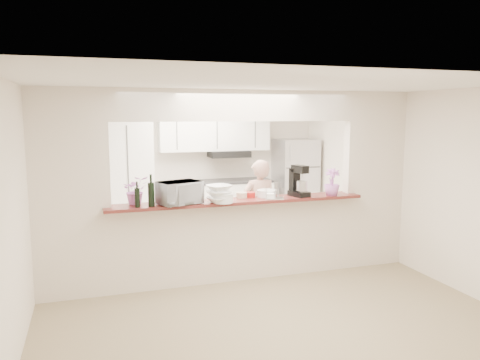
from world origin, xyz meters
name	(u,v)px	position (x,y,z in m)	size (l,w,h in m)	color
floor	(238,279)	(0.00, 0.00, 0.00)	(6.00, 6.00, 0.00)	gray
tile_overlay	(209,247)	(0.00, 1.55, 0.01)	(5.00, 2.90, 0.01)	silver
partition	(238,169)	(0.00, 0.00, 1.48)	(5.00, 0.15, 2.50)	silver
bar_counter	(238,237)	(0.00, 0.00, 0.58)	(3.40, 0.38, 1.09)	silver
kitchen_cabinets	(183,180)	(-0.19, 2.72, 0.97)	(3.15, 0.62, 2.25)	white
refrigerator	(295,182)	(2.05, 2.65, 0.85)	(0.75, 0.70, 1.70)	#B7B7BC
flower_left	(136,190)	(-1.30, 0.05, 1.27)	(0.32, 0.27, 0.35)	pink
wine_bottle_a	(137,197)	(-1.30, -0.15, 1.21)	(0.06, 0.06, 0.31)	black
wine_bottle_b	(151,194)	(-1.14, -0.15, 1.24)	(0.08, 0.08, 0.39)	black
toaster_oven	(179,193)	(-0.79, -0.10, 1.23)	(0.51, 0.34, 0.28)	#B8B7BC
serving_bowls	(219,194)	(-0.30, -0.17, 1.20)	(0.30, 0.30, 0.22)	white
plate_stack_a	(223,198)	(-0.25, -0.19, 1.15)	(0.26, 0.26, 0.12)	white
plate_stack_b	(267,193)	(0.42, 0.03, 1.14)	(0.27, 0.27, 0.09)	white
red_bowl	(250,195)	(0.20, 0.08, 1.12)	(0.14, 0.14, 0.07)	maroon
tan_bowl	(242,195)	(0.08, 0.08, 1.13)	(0.15, 0.15, 0.07)	tan
utensil_caddy	(274,192)	(0.45, -0.15, 1.18)	(0.26, 0.19, 0.22)	silver
stand_mixer	(299,182)	(0.85, -0.05, 1.28)	(0.24, 0.32, 0.42)	black
flower_right	(332,182)	(1.30, -0.15, 1.27)	(0.21, 0.21, 0.37)	#A161B4
person	(259,210)	(0.60, 0.80, 0.75)	(0.55, 0.36, 1.50)	tan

